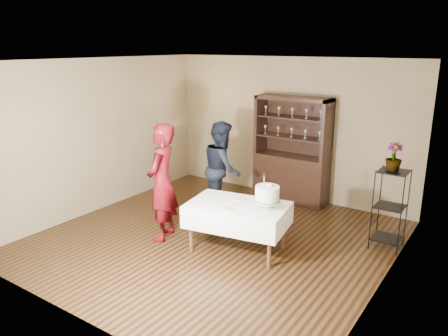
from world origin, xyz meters
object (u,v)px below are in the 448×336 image
(china_hutch, at_px, (291,167))
(potted_plant, at_px, (394,157))
(plant_etagere, at_px, (390,206))
(man, at_px, (222,168))
(woman, at_px, (162,182))
(cake_table, at_px, (238,215))
(cake, at_px, (267,195))

(china_hutch, relative_size, potted_plant, 5.02)
(plant_etagere, xyz_separation_m, man, (-2.79, -0.23, 0.18))
(plant_etagere, relative_size, woman, 0.66)
(plant_etagere, relative_size, potted_plant, 3.01)
(china_hutch, height_order, potted_plant, china_hutch)
(cake_table, xyz_separation_m, potted_plant, (1.78, 1.30, 0.85))
(cake_table, bearing_deg, cake, 10.23)
(cake_table, height_order, potted_plant, potted_plant)
(china_hutch, xyz_separation_m, man, (-0.71, -1.29, 0.17))
(plant_etagere, distance_m, cake, 1.85)
(china_hutch, distance_m, man, 1.48)
(china_hutch, xyz_separation_m, woman, (-0.90, -2.64, 0.24))
(china_hutch, bearing_deg, potted_plant, -26.75)
(cake, distance_m, potted_plant, 1.88)
(cake, bearing_deg, china_hutch, 107.38)
(plant_etagere, distance_m, man, 2.81)
(plant_etagere, relative_size, cake, 2.32)
(cake_table, bearing_deg, man, 133.14)
(plant_etagere, bearing_deg, potted_plant, 147.44)
(plant_etagere, height_order, cake, cake)
(man, bearing_deg, china_hutch, -64.61)
(plant_etagere, distance_m, cake_table, 2.22)
(woman, bearing_deg, cake, 83.10)
(china_hutch, distance_m, potted_plant, 2.41)
(cake_table, height_order, cake, cake)
(cake_table, relative_size, potted_plant, 3.88)
(man, relative_size, potted_plant, 4.17)
(china_hutch, distance_m, cake, 2.38)
(cake_table, distance_m, man, 1.47)
(cake_table, xyz_separation_m, woman, (-1.18, -0.30, 0.37))
(plant_etagere, xyz_separation_m, cake_table, (-1.80, -1.29, -0.11))
(woman, relative_size, potted_plant, 4.54)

